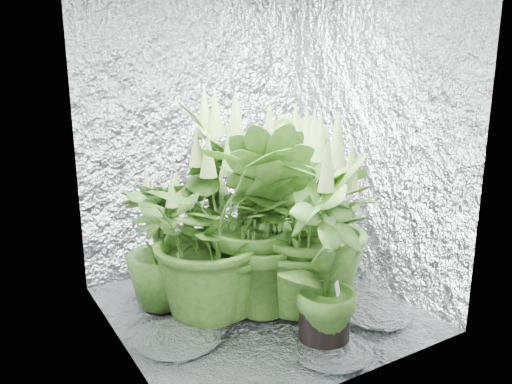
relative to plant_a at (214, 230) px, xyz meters
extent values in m
plane|color=silver|center=(0.26, -0.05, -0.51)|extent=(1.60, 1.60, 0.00)
cube|color=silver|center=(0.26, 0.75, 0.49)|extent=(1.60, 0.02, 2.00)
cube|color=silver|center=(0.26, -0.85, 0.49)|extent=(1.60, 0.02, 2.00)
cube|color=silver|center=(-0.54, -0.05, 0.49)|extent=(0.02, 1.60, 2.00)
cube|color=silver|center=(1.06, -0.05, 0.49)|extent=(0.02, 1.60, 2.00)
cylinder|color=black|center=(0.00, 0.00, -0.39)|extent=(0.28, 0.28, 0.25)
cylinder|color=#432713|center=(0.00, 0.00, -0.28)|extent=(0.25, 0.25, 0.03)
imported|color=#1F4614|center=(0.00, 0.00, 0.01)|extent=(1.13, 1.13, 0.98)
cone|color=olive|center=(0.00, 0.00, 0.44)|extent=(0.09, 0.09, 0.25)
cylinder|color=black|center=(0.13, 0.23, -0.37)|extent=(0.32, 0.32, 0.29)
cylinder|color=#432713|center=(0.13, 0.23, -0.24)|extent=(0.30, 0.30, 0.03)
imported|color=#1F4614|center=(0.13, 0.23, 0.10)|extent=(0.80, 0.80, 1.16)
cone|color=olive|center=(0.13, 0.23, 0.61)|extent=(0.10, 0.10, 0.29)
cylinder|color=black|center=(0.64, 0.09, -0.37)|extent=(0.32, 0.32, 0.28)
cylinder|color=#432713|center=(0.64, 0.09, -0.24)|extent=(0.29, 0.29, 0.03)
imported|color=#1F4614|center=(0.64, 0.09, 0.05)|extent=(0.75, 0.75, 1.05)
cone|color=olive|center=(0.64, 0.09, 0.50)|extent=(0.10, 0.10, 0.28)
cylinder|color=black|center=(-0.21, 0.26, -0.40)|extent=(0.25, 0.25, 0.22)
cylinder|color=#432713|center=(-0.21, 0.26, -0.31)|extent=(0.23, 0.23, 0.03)
imported|color=#1F4614|center=(-0.21, 0.26, -0.11)|extent=(0.53, 0.53, 0.74)
cone|color=olive|center=(-0.21, 0.26, 0.21)|extent=(0.08, 0.08, 0.22)
cylinder|color=black|center=(0.46, -0.23, -0.38)|extent=(0.30, 0.30, 0.26)
cylinder|color=#432713|center=(0.46, -0.23, -0.26)|extent=(0.27, 0.27, 0.03)
imported|color=#1F4614|center=(0.46, -0.23, 0.04)|extent=(1.00, 1.00, 1.04)
cone|color=olive|center=(0.46, -0.23, 0.50)|extent=(0.10, 0.10, 0.26)
cylinder|color=black|center=(0.33, -0.57, -0.40)|extent=(0.25, 0.25, 0.23)
cylinder|color=#432713|center=(0.33, -0.57, -0.30)|extent=(0.23, 0.23, 0.03)
imported|color=#1F4614|center=(0.33, -0.57, 0.00)|extent=(0.71, 0.71, 0.96)
cone|color=olive|center=(0.33, -0.57, 0.42)|extent=(0.08, 0.08, 0.23)
cylinder|color=black|center=(0.24, -0.09, -0.38)|extent=(0.29, 0.29, 0.26)
cylinder|color=#432713|center=(0.24, -0.09, -0.27)|extent=(0.26, 0.26, 0.03)
imported|color=#1F4614|center=(0.24, -0.09, 0.06)|extent=(0.82, 0.82, 1.08)
cone|color=olive|center=(0.24, -0.09, 0.54)|extent=(0.09, 0.09, 0.26)
cylinder|color=black|center=(0.87, 0.54, -0.47)|extent=(0.16, 0.16, 0.09)
cylinder|color=black|center=(0.87, 0.54, -0.29)|extent=(0.12, 0.12, 0.11)
cylinder|color=#4C4C51|center=(0.80, 0.55, -0.29)|extent=(0.05, 0.34, 0.34)
torus|color=#4C4C51|center=(0.80, 0.55, -0.29)|extent=(0.05, 0.35, 0.35)
cube|color=white|center=(0.38, -0.59, -0.21)|extent=(0.06, 0.05, 0.08)
camera|label=1|loc=(-1.14, -2.33, 0.85)|focal=35.00mm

